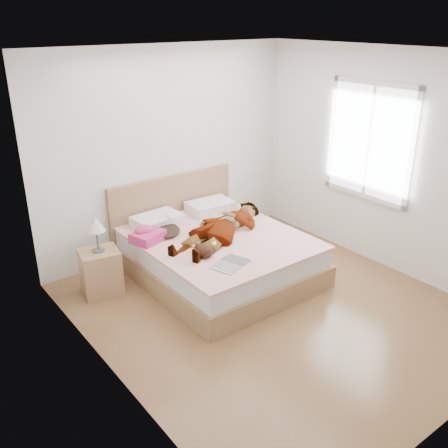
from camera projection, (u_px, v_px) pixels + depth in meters
name	position (u px, v px, depth m)	size (l,w,h in m)	color
ground	(272.00, 309.00, 5.33)	(4.00, 4.00, 0.00)	#4D2E18
woman	(223.00, 224.00, 5.88)	(0.63, 1.67, 0.23)	white
hair	(161.00, 229.00, 5.92)	(0.42, 0.52, 0.08)	black
phone	(168.00, 217.00, 5.86)	(0.05, 0.11, 0.01)	silver
room_shell	(370.00, 142.00, 5.96)	(4.00, 4.00, 4.00)	white
bed	(215.00, 252.00, 5.98)	(1.80, 2.08, 1.00)	olive
towel	(147.00, 235.00, 5.68)	(0.43, 0.38, 0.19)	#E23D74
magazine	(231.00, 264.00, 5.17)	(0.48, 0.39, 0.02)	white
coffee_mug	(213.00, 246.00, 5.47)	(0.13, 0.10, 0.09)	white
plush_toy	(204.00, 250.00, 5.32)	(0.19, 0.26, 0.14)	black
nightstand	(100.00, 268.00, 5.55)	(0.48, 0.44, 0.90)	olive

